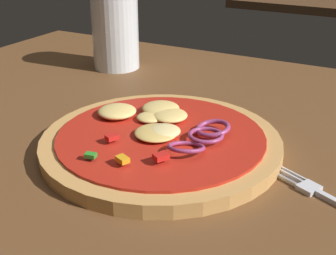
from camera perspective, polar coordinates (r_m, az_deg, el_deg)
The scene contains 3 objects.
dining_table at distance 0.50m, azimuth 4.17°, elevation -5.23°, with size 1.11×0.82×0.03m.
pizza at distance 0.51m, azimuth -1.08°, elevation -1.68°, with size 0.27×0.27×0.03m.
beer_glass at distance 0.80m, azimuth -6.60°, elevation 11.32°, with size 0.08×0.08×0.12m.
Camera 1 is at (0.17, -0.40, 0.26)m, focal length 48.62 mm.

